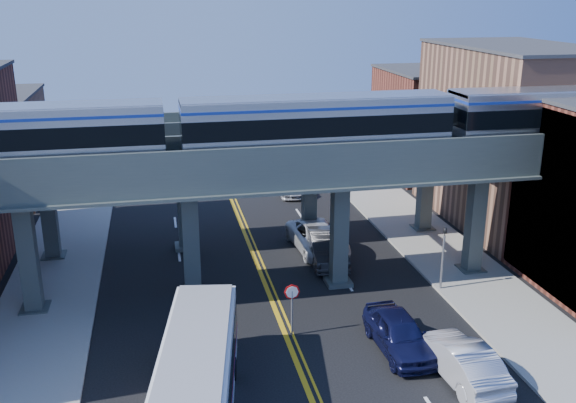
# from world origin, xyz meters

# --- Properties ---
(ground) EXTENTS (120.00, 120.00, 0.00)m
(ground) POSITION_xyz_m (0.00, 0.00, 0.00)
(ground) COLOR black
(ground) RESTS_ON ground
(sidewalk_west) EXTENTS (5.00, 70.00, 0.16)m
(sidewalk_west) POSITION_xyz_m (-11.50, 10.00, 0.08)
(sidewalk_west) COLOR gray
(sidewalk_west) RESTS_ON ground
(sidewalk_east) EXTENTS (5.00, 70.00, 0.16)m
(sidewalk_east) POSITION_xyz_m (11.50, 10.00, 0.08)
(sidewalk_east) COLOR gray
(sidewalk_east) RESTS_ON ground
(building_east_b) EXTENTS (8.00, 14.00, 12.00)m
(building_east_b) POSITION_xyz_m (18.50, 16.00, 6.00)
(building_east_b) COLOR #8B5D48
(building_east_b) RESTS_ON ground
(building_east_c) EXTENTS (8.00, 10.00, 9.00)m
(building_east_c) POSITION_xyz_m (18.50, 29.00, 4.50)
(building_east_c) COLOR brown
(building_east_c) RESTS_ON ground
(mural_panel) EXTENTS (0.10, 9.50, 9.50)m
(mural_panel) POSITION_xyz_m (14.55, 4.00, 4.75)
(mural_panel) COLOR teal
(mural_panel) RESTS_ON ground
(elevated_viaduct_near) EXTENTS (52.00, 3.60, 7.40)m
(elevated_viaduct_near) POSITION_xyz_m (0.00, 8.00, 6.47)
(elevated_viaduct_near) COLOR #444F4D
(elevated_viaduct_near) RESTS_ON ground
(elevated_viaduct_far) EXTENTS (52.00, 3.60, 7.40)m
(elevated_viaduct_far) POSITION_xyz_m (0.00, 15.00, 6.47)
(elevated_viaduct_far) COLOR #444F4D
(elevated_viaduct_far) RESTS_ON ground
(transit_train) EXTENTS (42.73, 2.67, 3.11)m
(transit_train) POSITION_xyz_m (2.64, 8.00, 9.09)
(transit_train) COLOR black
(transit_train) RESTS_ON elevated_viaduct_near
(stop_sign) EXTENTS (0.76, 0.09, 2.63)m
(stop_sign) POSITION_xyz_m (0.30, 3.00, 1.76)
(stop_sign) COLOR slate
(stop_sign) RESTS_ON ground
(traffic_signal) EXTENTS (0.15, 0.18, 4.10)m
(traffic_signal) POSITION_xyz_m (9.20, 6.00, 2.30)
(traffic_signal) COLOR slate
(traffic_signal) RESTS_ON ground
(transit_bus) EXTENTS (4.54, 12.21, 3.07)m
(transit_bus) POSITION_xyz_m (-4.61, -3.20, 1.58)
(transit_bus) COLOR silver
(transit_bus) RESTS_ON ground
(car_lane_a) EXTENTS (2.18, 5.11, 1.72)m
(car_lane_a) POSITION_xyz_m (4.74, 0.71, 0.86)
(car_lane_a) COLOR #0E1033
(car_lane_a) RESTS_ON ground
(car_lane_b) EXTENTS (2.41, 5.71, 1.83)m
(car_lane_b) POSITION_xyz_m (4.15, 11.23, 0.92)
(car_lane_b) COLOR #29292B
(car_lane_b) RESTS_ON ground
(car_lane_c) EXTENTS (3.21, 6.19, 1.67)m
(car_lane_c) POSITION_xyz_m (4.06, 12.93, 0.83)
(car_lane_c) COLOR silver
(car_lane_c) RESTS_ON ground
(car_lane_d) EXTENTS (2.36, 5.57, 1.60)m
(car_lane_d) POSITION_xyz_m (4.98, 25.46, 0.80)
(car_lane_d) COLOR silver
(car_lane_d) RESTS_ON ground
(car_parked_curb) EXTENTS (2.14, 5.29, 1.71)m
(car_parked_curb) POSITION_xyz_m (6.50, -1.95, 0.85)
(car_parked_curb) COLOR #B7B7BC
(car_parked_curb) RESTS_ON ground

